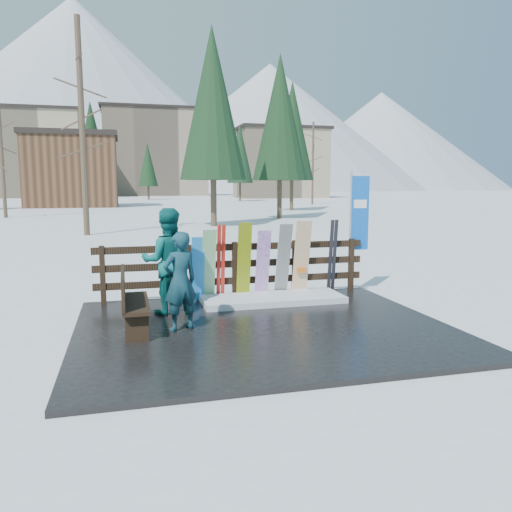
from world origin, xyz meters
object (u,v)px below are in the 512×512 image
object	(u,v)px
snowboard_4	(283,260)
snowboard_3	(263,264)
snowboard_2	(244,261)
bench	(131,299)
person_front	(180,281)
rental_flag	(357,218)
snowboard_0	(198,269)
snowboard_5	(301,258)
person_back	(168,261)
snowboard_1	(209,265)

from	to	relation	value
snowboard_4	snowboard_3	bearing A→B (deg)	-180.00
snowboard_2	bench	bearing A→B (deg)	-141.95
snowboard_4	person_front	bearing A→B (deg)	-141.04
snowboard_3	rental_flag	distance (m)	2.40
snowboard_0	person_front	world-z (taller)	person_front
bench	person_front	world-z (taller)	person_front
snowboard_5	snowboard_3	bearing A→B (deg)	-180.00
person_back	rental_flag	bearing A→B (deg)	-163.80
snowboard_2	person_front	world-z (taller)	person_front
bench	snowboard_1	distance (m)	2.34
bench	person_back	world-z (taller)	person_back
snowboard_3	person_back	xyz separation A→B (m)	(-1.97, -0.74, 0.25)
bench	person_front	distance (m)	0.82
snowboard_1	snowboard_2	distance (m)	0.72
snowboard_1	person_front	distance (m)	2.01
person_front	snowboard_0	bearing A→B (deg)	-127.85
snowboard_0	rental_flag	distance (m)	3.67
snowboard_0	person_back	distance (m)	1.03
snowboard_0	snowboard_5	world-z (taller)	snowboard_5
snowboard_4	snowboard_1	bearing A→B (deg)	180.00
snowboard_3	person_back	distance (m)	2.12
person_front	person_back	size ratio (longest dim) A/B	0.83
person_front	snowboard_1	bearing A→B (deg)	-133.78
snowboard_1	rental_flag	distance (m)	3.45
snowboard_5	person_front	world-z (taller)	snowboard_5
snowboard_1	snowboard_2	xyz separation A→B (m)	(0.72, -0.00, 0.06)
snowboard_2	snowboard_3	distance (m)	0.40
snowboard_2	snowboard_3	bearing A→B (deg)	-0.00
rental_flag	person_front	distance (m)	4.68
snowboard_3	rental_flag	world-z (taller)	rental_flag
snowboard_1	snowboard_3	distance (m)	1.11
rental_flag	person_front	world-z (taller)	rental_flag
person_front	snowboard_4	bearing A→B (deg)	-162.67
rental_flag	snowboard_2	bearing A→B (deg)	-174.08
snowboard_4	snowboard_5	world-z (taller)	snowboard_5
snowboard_2	person_back	bearing A→B (deg)	-154.86
snowboard_2	rental_flag	size ratio (longest dim) A/B	0.61
bench	rental_flag	distance (m)	5.37
snowboard_1	snowboard_4	distance (m)	1.55
bench	snowboard_5	world-z (taller)	snowboard_5
snowboard_2	person_front	bearing A→B (deg)	-128.40
snowboard_2	snowboard_1	bearing A→B (deg)	180.00
snowboard_3	person_back	bearing A→B (deg)	-159.39
snowboard_1	snowboard_5	size ratio (longest dim) A/B	0.93
bench	person_back	bearing A→B (deg)	56.77
snowboard_1	snowboard_2	size ratio (longest dim) A/B	0.94
snowboard_4	rental_flag	xyz separation A→B (m)	(1.77, 0.27, 0.84)
bench	snowboard_1	size ratio (longest dim) A/B	1.00
snowboard_1	rental_flag	world-z (taller)	rental_flag
snowboard_1	snowboard_0	bearing A→B (deg)	-180.00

